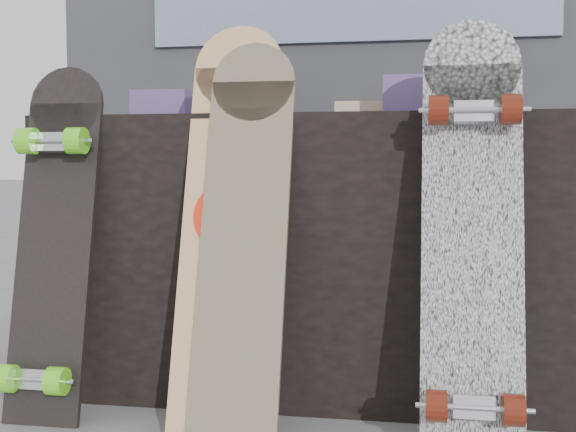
% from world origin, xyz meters
% --- Properties ---
extents(vendor_table, '(1.60, 0.60, 0.80)m').
position_xyz_m(vendor_table, '(0.00, 0.50, 0.40)').
color(vendor_table, black).
rests_on(vendor_table, ground).
extents(booth, '(2.40, 0.22, 2.20)m').
position_xyz_m(booth, '(0.00, 1.35, 1.10)').
color(booth, '#36373C').
rests_on(booth, ground).
extents(merch_box_purple, '(0.18, 0.12, 0.10)m').
position_xyz_m(merch_box_purple, '(-0.54, 0.58, 0.85)').
color(merch_box_purple, '#4E3B7A').
rests_on(merch_box_purple, vendor_table).
extents(merch_box_small, '(0.14, 0.14, 0.12)m').
position_xyz_m(merch_box_small, '(0.24, 0.51, 0.86)').
color(merch_box_small, '#4E3B7A').
rests_on(merch_box_small, vendor_table).
extents(merch_box_flat, '(0.22, 0.10, 0.06)m').
position_xyz_m(merch_box_flat, '(0.12, 0.63, 0.83)').
color(merch_box_flat, '#D1B78C').
rests_on(merch_box_flat, vendor_table).
extents(longboard_geisha, '(0.24, 0.33, 1.04)m').
position_xyz_m(longboard_geisha, '(-0.21, 0.14, 0.55)').
color(longboard_geisha, tan).
rests_on(longboard_geisha, ground).
extents(longboard_celtic, '(0.22, 0.32, 0.99)m').
position_xyz_m(longboard_celtic, '(-0.16, 0.12, 0.53)').
color(longboard_celtic, tan).
rests_on(longboard_celtic, ground).
extents(longboard_cascadia, '(0.23, 0.30, 1.02)m').
position_xyz_m(longboard_cascadia, '(0.39, 0.07, 0.52)').
color(longboard_cascadia, white).
rests_on(longboard_cascadia, ground).
extents(skateboard_dark, '(0.21, 0.28, 0.93)m').
position_xyz_m(skateboard_dark, '(-0.68, 0.12, 0.48)').
color(skateboard_dark, black).
rests_on(skateboard_dark, ground).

